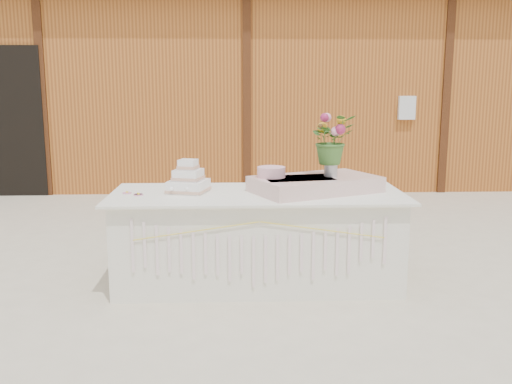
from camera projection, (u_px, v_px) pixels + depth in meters
The scene contains 9 objects.
ground at pixel (257, 282), 4.81m from camera, with size 80.00×80.00×0.00m, color beige.
barn at pixel (244, 83), 10.38m from camera, with size 12.60×4.60×3.30m.
cake_table at pixel (257, 238), 4.73m from camera, with size 2.40×1.00×0.77m.
wedding_cake at pixel (188, 181), 4.68m from camera, with size 0.37×0.37×0.27m.
pink_cake_stand at pixel (271, 178), 4.67m from camera, with size 0.29×0.29×0.21m.
satin_runner at pixel (315, 184), 4.70m from camera, with size 1.00×0.58×0.13m, color beige.
flower_vase at pixel (331, 167), 4.70m from camera, with size 0.11×0.11×0.15m, color silver.
bouquet at pixel (332, 133), 4.64m from camera, with size 0.37×0.32×0.41m, color #3F6D2B.
loose_flowers at pixel (135, 192), 4.64m from camera, with size 0.15×0.36×0.02m, color pink, non-canonical shape.
Camera 1 is at (-0.18, -4.58, 1.64)m, focal length 40.00 mm.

